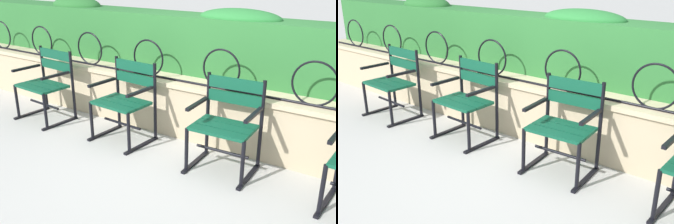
{
  "view_description": "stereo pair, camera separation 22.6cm",
  "coord_description": "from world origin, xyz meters",
  "views": [
    {
      "loc": [
        1.89,
        -2.67,
        1.82
      ],
      "look_at": [
        0.0,
        0.11,
        0.55
      ],
      "focal_mm": 41.34,
      "sensor_mm": 36.0,
      "label": 1
    },
    {
      "loc": [
        2.07,
        -2.54,
        1.82
      ],
      "look_at": [
        0.0,
        0.11,
        0.55
      ],
      "focal_mm": 41.34,
      "sensor_mm": 36.0,
      "label": 2
    }
  ],
  "objects": [
    {
      "name": "park_chair_centre_left",
      "position": [
        -0.74,
        0.37,
        0.47
      ],
      "size": [
        0.62,
        0.55,
        0.87
      ],
      "color": "#0F4C33",
      "rests_on": "ground"
    },
    {
      "name": "iron_arch_fence",
      "position": [
        -0.22,
        0.77,
        0.82
      ],
      "size": [
        8.02,
        0.02,
        0.42
      ],
      "color": "black",
      "rests_on": "stone_wall"
    },
    {
      "name": "hedge_row",
      "position": [
        -0.01,
        1.28,
        1.0
      ],
      "size": [
        8.42,
        0.53,
        0.78
      ],
      "color": "#2D7033",
      "rests_on": "stone_wall"
    },
    {
      "name": "stone_wall",
      "position": [
        0.0,
        0.84,
        0.32
      ],
      "size": [
        8.59,
        0.41,
        0.64
      ],
      "color": "tan",
      "rests_on": "ground"
    },
    {
      "name": "park_chair_centre_right",
      "position": [
        0.48,
        0.38,
        0.46
      ],
      "size": [
        0.61,
        0.55,
        0.87
      ],
      "color": "#0F4C33",
      "rests_on": "ground"
    },
    {
      "name": "ground_plane",
      "position": [
        0.0,
        0.0,
        0.0
      ],
      "size": [
        60.0,
        60.0,
        0.0
      ],
      "primitive_type": "plane",
      "color": "#B7B5AF"
    },
    {
      "name": "park_chair_leftmost",
      "position": [
        -1.96,
        0.31,
        0.47
      ],
      "size": [
        0.65,
        0.56,
        0.87
      ],
      "color": "#0F4C33",
      "rests_on": "ground"
    }
  ]
}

